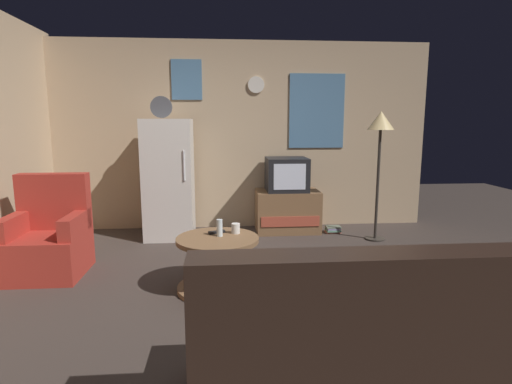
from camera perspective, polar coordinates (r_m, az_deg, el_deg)
The scene contains 13 objects.
ground_plane at distance 3.61m, azimuth -0.36°, elevation -14.32°, with size 12.00×12.00×0.00m, color #3D332D.
wall_with_art at distance 5.74m, azimuth -2.16°, elevation 7.76°, with size 5.20×0.12×2.53m.
fridge at distance 5.33m, azimuth -11.94°, elevation 1.81°, with size 0.60×0.62×1.77m.
tv_stand at distance 5.58m, azimuth 4.35°, elevation -2.62°, with size 0.84×0.53×0.56m.
crt_tv at distance 5.49m, azimuth 4.26°, elevation 2.45°, with size 0.54×0.51×0.44m.
standing_lamp at distance 5.25m, azimuth 16.80°, elevation 8.11°, with size 0.32×0.32×1.59m.
coffee_table at distance 3.69m, azimuth -5.29°, elevation -9.83°, with size 0.72×0.72×0.48m.
wine_glass at distance 3.63m, azimuth -5.06°, elevation -4.95°, with size 0.05×0.05×0.15m, color silver.
mug_ceramic_white at distance 3.72m, azimuth -2.82°, elevation -5.04°, with size 0.08×0.08×0.09m, color silver.
remote_control at distance 3.74m, azimuth -5.45°, elevation -5.53°, with size 0.15×0.04×0.02m, color black.
armchair at distance 4.51m, azimuth -26.71°, elevation -5.90°, with size 0.68×0.68×0.96m.
couch at distance 2.31m, azimuth 14.41°, elevation -20.78°, with size 1.70×0.80×0.92m.
book_stack at distance 5.63m, azimuth 10.58°, elevation -5.10°, with size 0.20×0.17×0.09m.
Camera 1 is at (-0.25, -3.29, 1.48)m, focal length 28.96 mm.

